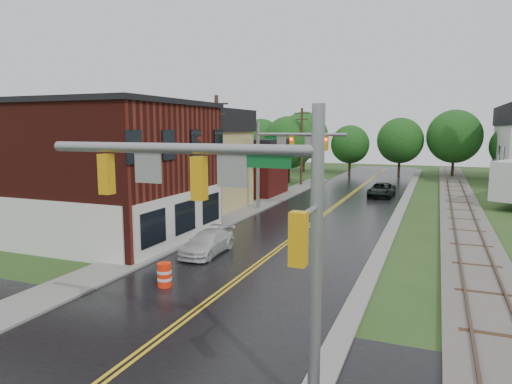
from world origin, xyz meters
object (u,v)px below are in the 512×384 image
Objects in this scene: brick_building at (86,169)px; pickup_white at (207,243)px; traffic_signal_near at (228,202)px; tree_left_c at (232,147)px; construction_barrel at (164,275)px; suv_dark at (381,190)px; traffic_signal_far at (283,150)px; tree_left_e at (290,144)px; tree_left_b at (162,138)px; tree_left_a at (74,147)px; utility_pole_c at (302,145)px; utility_pole_b at (217,156)px.

pickup_white is at bearing -8.96° from brick_building.
brick_building is at bearing 140.83° from traffic_signal_near.
tree_left_c is 33.80m from construction_barrel.
traffic_signal_near is at bearing -87.06° from suv_dark.
traffic_signal_far is 0.90× the size of tree_left_e.
tree_left_b is (-21.32, 29.90, 0.75)m from traffic_signal_near.
suv_dark reaches higher than construction_barrel.
traffic_signal_far is 0.85× the size of tree_left_a.
utility_pole_c is 30.95m from pickup_white.
tree_left_e is (11.00, 24.00, -0.30)m from tree_left_a.
pickup_white is 5.27m from construction_barrel.
tree_left_a is (-23.32, 19.90, 0.15)m from traffic_signal_near.
utility_pole_b is 1.85× the size of suv_dark.
tree_left_e is at bearing 105.89° from traffic_signal_far.
tree_left_a is at bearing -120.55° from utility_pole_c.
traffic_signal_near is 0.82× the size of utility_pole_b.
utility_pole_b is at bearing 117.19° from traffic_signal_near.
utility_pole_c is at bearing 96.87° from construction_barrel.
traffic_signal_far is 19.65m from tree_left_e.
traffic_signal_near is at bearing -62.81° from utility_pole_b.
utility_pole_b is at bearing -123.68° from traffic_signal_far.
tree_left_c is (-7.05, 17.90, -0.21)m from utility_pole_b.
utility_pole_b is 2.13× the size of pickup_white.
suv_dark is at bearing -33.32° from tree_left_e.
tree_left_b is at bearing -161.27° from suv_dark.
traffic_signal_near is 43.24m from utility_pole_c.
tree_left_b reaches higher than utility_pole_c.
tree_left_a is 22.51m from construction_barrel.
suv_dark is 30.28m from construction_barrel.
brick_building reaches higher than traffic_signal_near.
utility_pole_b is (5.68, 7.00, 0.57)m from brick_building.
traffic_signal_near is 45.59m from tree_left_e.
traffic_signal_far is 17.16m from tree_left_a.
tree_left_c reaches higher than pickup_white.
suv_dark is (11.91, -7.83, -4.14)m from tree_left_e.
brick_building is 1.87× the size of tree_left_c.
tree_left_c is (-10.38, 12.90, -0.46)m from traffic_signal_far.
utility_pole_c reaches higher than construction_barrel.
traffic_signal_near is 9.76m from construction_barrel.
utility_pole_b reaches higher than tree_left_a.
traffic_signal_far is 6.01m from utility_pole_b.
traffic_signal_far is at bearing 92.97° from construction_barrel.
tree_left_c reaches higher than suv_dark.
pickup_white is at bearing -102.03° from suv_dark.
pickup_white is (0.27, -13.46, -4.36)m from traffic_signal_far.
traffic_signal_near is at bearing -46.57° from construction_barrel.
brick_building is 13.61× the size of construction_barrel.
tree_left_a is 18.98m from tree_left_c.
brick_building is 28.04m from suv_dark.
traffic_signal_near is 30.66m from tree_left_a.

